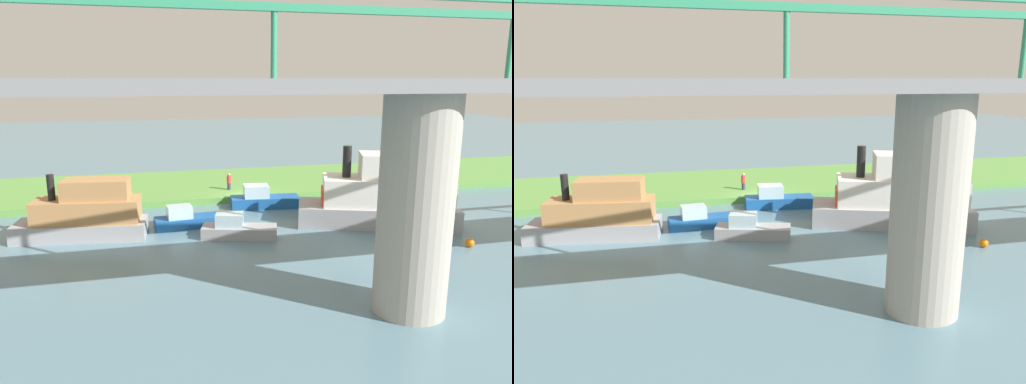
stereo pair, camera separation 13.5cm
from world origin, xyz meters
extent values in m
plane|color=slate|center=(0.00, 0.00, 0.00)|extent=(160.00, 160.00, 0.00)
cube|color=#5B9342|center=(0.00, -6.00, 0.25)|extent=(80.00, 12.00, 0.50)
cylinder|color=#9E998E|center=(-2.32, 19.30, 4.47)|extent=(2.96, 2.96, 8.95)
cube|color=slate|center=(-2.32, 19.30, 9.20)|extent=(74.61, 4.00, 0.50)
cube|color=#2D8C66|center=(-2.32, 17.30, 12.05)|extent=(74.61, 0.30, 0.30)
cylinder|color=#2D8C66|center=(-7.65, 17.30, 10.75)|extent=(0.24, 0.24, 2.60)
cylinder|color=#2D8C66|center=(3.01, 17.30, 10.75)|extent=(0.24, 0.24, 2.60)
cylinder|color=#2D334C|center=(1.00, -2.63, 0.78)|extent=(0.29, 0.29, 0.55)
cylinder|color=red|center=(1.00, -2.63, 1.35)|extent=(0.50, 0.50, 0.60)
sphere|color=tan|center=(1.00, -2.63, 1.77)|extent=(0.24, 0.24, 0.24)
cylinder|color=brown|center=(9.04, -1.67, 0.93)|extent=(0.20, 0.20, 0.87)
cube|color=#99999E|center=(-6.85, 7.74, 0.68)|extent=(10.71, 6.60, 1.35)
cube|color=white|center=(-7.39, 7.93, 2.26)|extent=(8.68, 5.60, 1.81)
cube|color=white|center=(-8.13, 8.19, 3.95)|extent=(5.65, 4.13, 1.58)
cylinder|color=black|center=(-4.94, 7.06, 4.18)|extent=(0.56, 0.56, 2.03)
cube|color=#D84C2D|center=(-4.30, 6.83, 1.86)|extent=(2.38, 2.52, 1.02)
cube|color=#99999E|center=(11.76, 5.95, 0.51)|extent=(7.99, 3.58, 1.03)
cube|color=#B27F4C|center=(11.34, 6.01, 1.71)|extent=(6.43, 3.12, 1.37)
cube|color=#B27F4C|center=(10.75, 6.09, 3.00)|extent=(4.08, 2.45, 1.20)
cylinder|color=black|center=(13.29, 5.75, 3.17)|extent=(0.43, 0.43, 1.54)
cube|color=#D84C2D|center=(13.80, 5.68, 1.41)|extent=(1.57, 1.71, 0.77)
cube|color=#195199|center=(5.22, 5.29, 0.34)|extent=(4.44, 1.86, 0.68)
cube|color=silver|center=(5.79, 5.33, 1.06)|extent=(1.65, 1.35, 0.77)
cube|color=#195199|center=(-0.91, 1.64, 0.40)|extent=(5.26, 2.38, 0.79)
cube|color=silver|center=(-0.24, 1.56, 1.24)|extent=(1.99, 1.65, 0.90)
cube|color=#99999E|center=(2.46, 8.19, 0.35)|extent=(4.79, 2.81, 0.70)
cube|color=silver|center=(3.04, 8.02, 1.11)|extent=(1.92, 1.69, 0.80)
sphere|color=orange|center=(-9.99, 13.11, 0.25)|extent=(0.50, 0.50, 0.50)
camera|label=1|loc=(8.39, 36.00, 9.46)|focal=34.38mm
camera|label=2|loc=(8.25, 36.03, 9.46)|focal=34.38mm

